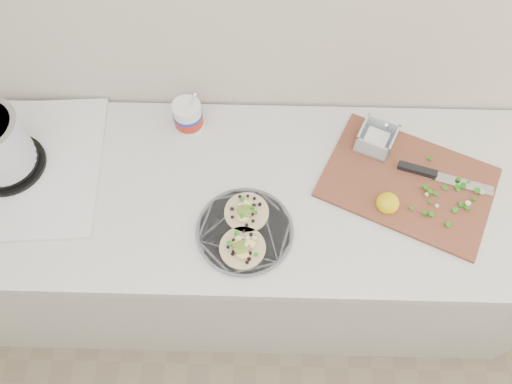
{
  "coord_description": "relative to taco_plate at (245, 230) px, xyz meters",
  "views": [
    {
      "loc": [
        0.2,
        0.66,
        2.2
      ],
      "look_at": [
        0.18,
        1.37,
        0.96
      ],
      "focal_mm": 35.0,
      "sensor_mm": 36.0,
      "label": 1
    }
  ],
  "objects": [
    {
      "name": "cutboard",
      "position": [
        0.49,
        0.19,
        0.0
      ],
      "size": [
        0.59,
        0.52,
        0.08
      ],
      "rotation": [
        0.0,
        0.0,
        -0.43
      ],
      "color": "brown",
      "rests_on": "counter"
    },
    {
      "name": "counter",
      "position": [
        -0.15,
        0.16,
        -0.47
      ],
      "size": [
        2.44,
        0.66,
        0.9
      ],
      "color": "silver",
      "rests_on": "ground"
    },
    {
      "name": "taco_plate",
      "position": [
        0.0,
        0.0,
        0.0
      ],
      "size": [
        0.28,
        0.28,
        0.04
      ],
      "rotation": [
        0.0,
        0.0,
        -0.33
      ],
      "color": "#53555A",
      "rests_on": "counter"
    },
    {
      "name": "tub",
      "position": [
        -0.19,
        0.37,
        0.05
      ],
      "size": [
        0.09,
        0.09,
        0.21
      ],
      "rotation": [
        0.0,
        0.0,
        0.2
      ],
      "color": "white",
      "rests_on": "counter"
    }
  ]
}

